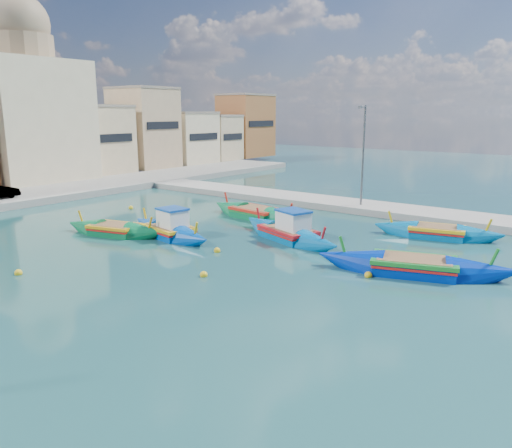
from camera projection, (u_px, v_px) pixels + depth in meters
ground at (311, 290)px, 21.56m from camera, size 160.00×160.00×0.00m
east_quay at (441, 216)px, 35.53m from camera, size 4.00×70.00×0.50m
north_townhouses at (0, 138)px, 48.77m from camera, size 83.20×7.87×10.19m
church_block at (26, 103)px, 50.98m from camera, size 10.00×10.00×19.10m
quay_street_lamp at (363, 155)px, 37.71m from camera, size 1.18×0.16×8.00m
luzzu_turquoise_cabin at (288, 234)px, 30.05m from camera, size 4.89×9.17×2.90m
luzzu_blue_cabin at (169, 231)px, 30.70m from camera, size 3.38×8.21×2.83m
luzzu_cyan_mid at (256, 214)px, 36.12m from camera, size 3.28×9.25×2.67m
luzzu_green at (115, 231)px, 31.21m from camera, size 3.75×7.64×2.33m
luzzu_blue_south at (414, 268)px, 23.70m from camera, size 5.04×9.75×2.76m
luzzu_cyan_south at (437, 233)px, 30.53m from camera, size 3.71×8.18×2.47m
mooring_buoys at (229, 244)px, 28.79m from camera, size 23.65×22.52×0.36m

